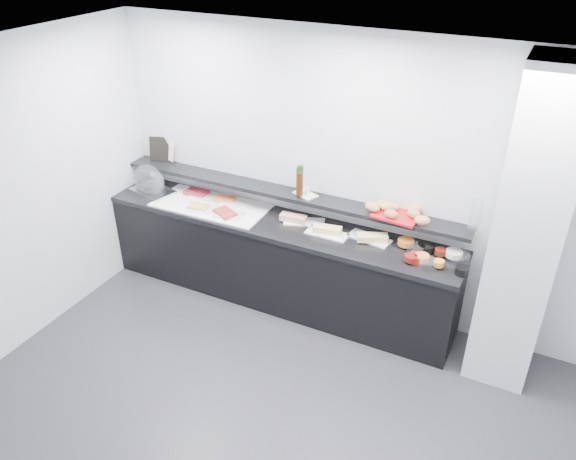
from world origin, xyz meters
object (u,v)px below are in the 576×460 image
at_px(bread_tray, 396,215).
at_px(framed_print, 160,149).
at_px(cloche_base, 153,192).
at_px(condiment_tray, 305,194).
at_px(carafe, 475,217).
at_px(sandwich_plate_mid, 327,234).

bearing_deg(bread_tray, framed_print, -177.03).
xyz_separation_m(cloche_base, condiment_tray, (1.68, 0.23, 0.24)).
height_order(cloche_base, bread_tray, bread_tray).
bearing_deg(framed_print, carafe, -20.94).
bearing_deg(cloche_base, condiment_tray, 22.24).
xyz_separation_m(sandwich_plate_mid, framed_print, (-2.09, 0.27, 0.37)).
distance_m(sandwich_plate_mid, condiment_tray, 0.45).
distance_m(cloche_base, framed_print, 0.47).
distance_m(sandwich_plate_mid, carafe, 1.32).
xyz_separation_m(condiment_tray, bread_tray, (0.91, -0.03, 0.00)).
height_order(framed_print, condiment_tray, framed_print).
bearing_deg(bread_tray, cloche_base, -170.54).
distance_m(cloche_base, carafe, 3.27).
relative_size(cloche_base, condiment_tray, 2.01).
bearing_deg(sandwich_plate_mid, condiment_tray, 148.77).
xyz_separation_m(framed_print, bread_tray, (2.67, -0.10, -0.12)).
bearing_deg(cloche_base, bread_tray, 18.85).
height_order(sandwich_plate_mid, carafe, carafe).
distance_m(sandwich_plate_mid, bread_tray, 0.66).
distance_m(framed_print, bread_tray, 2.68).
bearing_deg(carafe, bread_tray, -178.64).
xyz_separation_m(cloche_base, carafe, (3.24, 0.21, 0.38)).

